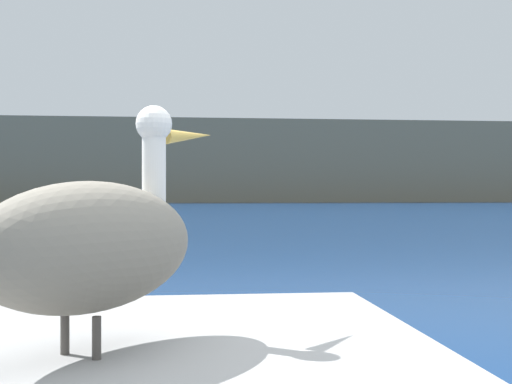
{
  "coord_description": "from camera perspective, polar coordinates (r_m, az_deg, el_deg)",
  "views": [
    {
      "loc": [
        -0.47,
        -2.45,
        1.29
      ],
      "look_at": [
        1.7,
        16.92,
        1.25
      ],
      "focal_mm": 48.22,
      "sensor_mm": 36.0,
      "label": 1
    }
  ],
  "objects": [
    {
      "name": "hillside_backdrop",
      "position": [
        79.07,
        -6.05,
        2.43
      ],
      "size": [
        140.0,
        13.85,
        8.94
      ],
      "primitive_type": "cube",
      "color": "#7F755B",
      "rests_on": "ground"
    },
    {
      "name": "pelican",
      "position": [
        2.39,
        -13.32,
        -4.11
      ],
      "size": [
        0.91,
        1.11,
        0.87
      ],
      "rotation": [
        0.0,
        0.0,
        0.94
      ],
      "color": "slate",
      "rests_on": "pier_dock"
    }
  ]
}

